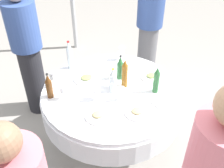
{
  "coord_description": "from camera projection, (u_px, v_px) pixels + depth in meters",
  "views": [
    {
      "loc": [
        -0.9,
        -1.78,
        2.32
      ],
      "look_at": [
        0.0,
        0.0,
        0.81
      ],
      "focal_mm": 42.29,
      "sensor_mm": 36.0,
      "label": 1
    }
  ],
  "objects": [
    {
      "name": "plate_outer",
      "position": [
        137.0,
        112.0,
        2.28
      ],
      "size": [
        0.22,
        0.22,
        0.04
      ],
      "color": "white",
      "rests_on": "dining_table"
    },
    {
      "name": "ground_plane",
      "position": [
        112.0,
        141.0,
        2.99
      ],
      "size": [
        10.0,
        10.0,
        0.0
      ],
      "primitive_type": "plane",
      "color": "gray"
    },
    {
      "name": "plate_inner",
      "position": [
        151.0,
        77.0,
        2.7
      ],
      "size": [
        0.22,
        0.22,
        0.04
      ],
      "color": "white",
      "rests_on": "dining_table"
    },
    {
      "name": "dining_table",
      "position": [
        112.0,
        101.0,
        2.63
      ],
      "size": [
        1.38,
        1.38,
        0.74
      ],
      "color": "white",
      "rests_on": "ground_plane"
    },
    {
      "name": "knife_mid",
      "position": [
        117.0,
        69.0,
        2.83
      ],
      "size": [
        0.18,
        0.07,
        0.0
      ],
      "primitive_type": "cube",
      "rotation": [
        0.0,
        0.0,
        5.96
      ],
      "color": "silver",
      "rests_on": "dining_table"
    },
    {
      "name": "wine_glass_south",
      "position": [
        121.0,
        92.0,
        2.37
      ],
      "size": [
        0.06,
        0.06,
        0.14
      ],
      "color": "white",
      "rests_on": "dining_table"
    },
    {
      "name": "plate_front",
      "position": [
        98.0,
        115.0,
        2.25
      ],
      "size": [
        0.23,
        0.23,
        0.04
      ],
      "color": "white",
      "rests_on": "dining_table"
    },
    {
      "name": "folded_napkin",
      "position": [
        162.0,
        103.0,
        2.38
      ],
      "size": [
        0.15,
        0.15,
        0.02
      ],
      "primitive_type": "cube",
      "rotation": [
        0.0,
        0.0,
        0.05
      ],
      "color": "white",
      "rests_on": "dining_table"
    },
    {
      "name": "person_right",
      "position": [
        149.0,
        26.0,
        3.44
      ],
      "size": [
        0.34,
        0.34,
        1.62
      ],
      "rotation": [
        0.0,
        0.0,
        -0.85
      ],
      "color": "slate",
      "rests_on": "ground_plane"
    },
    {
      "name": "plate_left",
      "position": [
        87.0,
        78.0,
        2.67
      ],
      "size": [
        0.26,
        0.26,
        0.04
      ],
      "color": "white",
      "rests_on": "dining_table"
    },
    {
      "name": "wine_glass_far",
      "position": [
        53.0,
        76.0,
        2.52
      ],
      "size": [
        0.06,
        0.06,
        0.16
      ],
      "color": "white",
      "rests_on": "dining_table"
    },
    {
      "name": "wine_glass_east",
      "position": [
        96.0,
        91.0,
        2.38
      ],
      "size": [
        0.08,
        0.08,
        0.13
      ],
      "color": "white",
      "rests_on": "dining_table"
    },
    {
      "name": "bottle_brown_south",
      "position": [
        49.0,
        86.0,
        2.39
      ],
      "size": [
        0.06,
        0.06,
        0.26
      ],
      "color": "#593314",
      "rests_on": "dining_table"
    },
    {
      "name": "wine_glass_left",
      "position": [
        122.0,
        51.0,
        2.92
      ],
      "size": [
        0.07,
        0.07,
        0.16
      ],
      "color": "white",
      "rests_on": "dining_table"
    },
    {
      "name": "wine_glass_near",
      "position": [
        63.0,
        90.0,
        2.38
      ],
      "size": [
        0.06,
        0.06,
        0.14
      ],
      "color": "white",
      "rests_on": "dining_table"
    },
    {
      "name": "bottle_green_far",
      "position": [
        156.0,
        80.0,
        2.45
      ],
      "size": [
        0.06,
        0.06,
        0.28
      ],
      "color": "#2D6B38",
      "rests_on": "dining_table"
    },
    {
      "name": "bottle_clear_mid",
      "position": [
        113.0,
        81.0,
        2.46
      ],
      "size": [
        0.07,
        0.07,
        0.26
      ],
      "color": "silver",
      "rests_on": "dining_table"
    },
    {
      "name": "bottle_clear_east",
      "position": [
        70.0,
        56.0,
        2.76
      ],
      "size": [
        0.06,
        0.06,
        0.32
      ],
      "color": "silver",
      "rests_on": "dining_table"
    },
    {
      "name": "fork_right",
      "position": [
        92.0,
        64.0,
        2.9
      ],
      "size": [
        0.16,
        0.11,
        0.0
      ],
      "primitive_type": "cube",
      "rotation": [
        0.0,
        0.0,
        0.59
      ],
      "color": "silver",
      "rests_on": "dining_table"
    },
    {
      "name": "person_mid",
      "position": [
        28.0,
        51.0,
        2.94
      ],
      "size": [
        0.34,
        0.34,
        1.6
      ],
      "rotation": [
        0.0,
        0.0,
        0.56
      ],
      "color": "#26262B",
      "rests_on": "ground_plane"
    },
    {
      "name": "bottle_green_rear",
      "position": [
        120.0,
        68.0,
        2.63
      ],
      "size": [
        0.07,
        0.07,
        0.27
      ],
      "color": "#2D6B38",
      "rests_on": "dining_table"
    },
    {
      "name": "bottle_amber_right",
      "position": [
        125.0,
        74.0,
        2.51
      ],
      "size": [
        0.06,
        0.06,
        0.31
      ],
      "color": "#8C5619",
      "rests_on": "dining_table"
    }
  ]
}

